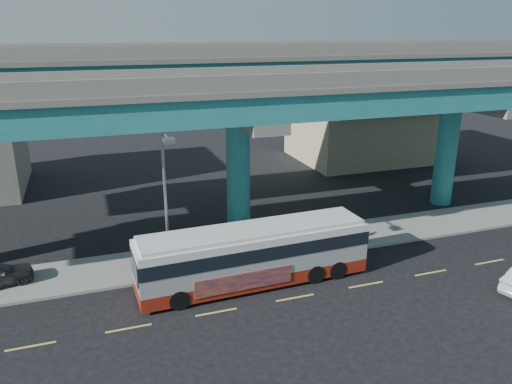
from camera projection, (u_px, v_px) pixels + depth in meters
name	position (u px, v px, depth m)	size (l,w,h in m)	color
ground	(293.00, 295.00, 24.79)	(120.00, 120.00, 0.00)	black
sidewalk	(256.00, 249.00, 29.70)	(70.00, 4.00, 0.15)	gray
lane_markings	(295.00, 298.00, 24.52)	(58.00, 0.12, 0.01)	#D8C64C
viaduct	(237.00, 88.00, 30.09)	(52.00, 12.40, 11.70)	#206E79
building_beige	(369.00, 123.00, 49.91)	(14.00, 10.23, 7.00)	tan
transit_bus	(254.00, 253.00, 25.45)	(12.11, 3.00, 3.08)	maroon
street_lamp	(166.00, 184.00, 24.52)	(0.50, 2.58, 7.95)	gray
stop_sign	(323.00, 223.00, 29.12)	(0.51, 0.50, 2.28)	gray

